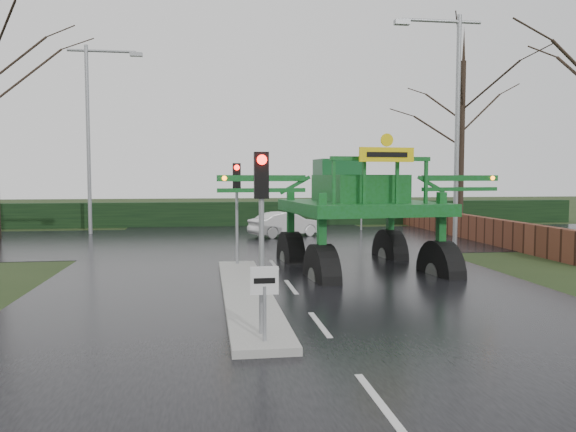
{
  "coord_description": "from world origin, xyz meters",
  "views": [
    {
      "loc": [
        -2.29,
        -11.22,
        3.07
      ],
      "look_at": [
        -0.09,
        3.96,
        2.0
      ],
      "focal_mm": 35.0,
      "sensor_mm": 36.0,
      "label": 1
    }
  ],
  "objects": [
    {
      "name": "street_light_left_far",
      "position": [
        -8.19,
        20.0,
        5.99
      ],
      "size": [
        3.85,
        0.3,
        10.0
      ],
      "color": "gray",
      "rests_on": "ground"
    },
    {
      "name": "brick_wall",
      "position": [
        10.5,
        16.0,
        0.6
      ],
      "size": [
        0.4,
        20.0,
        1.2
      ],
      "primitive_type": "cube",
      "color": "#592D1E",
      "rests_on": "ground"
    },
    {
      "name": "traffic_signal_mid",
      "position": [
        -1.3,
        7.49,
        2.59
      ],
      "size": [
        0.26,
        0.33,
        3.52
      ],
      "color": "gray",
      "rests_on": "ground"
    },
    {
      "name": "crop_sprayer",
      "position": [
        1.05,
        5.27,
        2.57
      ],
      "size": [
        9.72,
        6.44,
        5.44
      ],
      "rotation": [
        0.0,
        0.0,
        0.09
      ],
      "color": "black",
      "rests_on": "ground"
    },
    {
      "name": "white_sedan",
      "position": [
        1.71,
        17.18,
        0.0
      ],
      "size": [
        4.01,
        2.73,
        1.25
      ],
      "primitive_type": "imported",
      "rotation": [
        0.0,
        0.0,
        1.98
      ],
      "color": "silver",
      "rests_on": "ground"
    },
    {
      "name": "keep_left_sign",
      "position": [
        -1.3,
        -1.5,
        1.06
      ],
      "size": [
        0.5,
        0.07,
        1.35
      ],
      "color": "gray",
      "rests_on": "ground"
    },
    {
      "name": "road_cross",
      "position": [
        0.0,
        16.0,
        0.01
      ],
      "size": [
        80.0,
        12.0,
        0.02
      ],
      "primitive_type": "cube",
      "color": "black",
      "rests_on": "ground"
    },
    {
      "name": "traffic_signal_far",
      "position": [
        6.5,
        20.01,
        2.59
      ],
      "size": [
        0.26,
        0.33,
        3.52
      ],
      "rotation": [
        0.0,
        0.0,
        3.14
      ],
      "color": "gray",
      "rests_on": "ground"
    },
    {
      "name": "hedge_row",
      "position": [
        0.0,
        24.0,
        0.75
      ],
      "size": [
        44.0,
        0.9,
        1.5
      ],
      "primitive_type": "cube",
      "color": "black",
      "rests_on": "ground"
    },
    {
      "name": "road_main",
      "position": [
        0.0,
        10.0,
        0.0
      ],
      "size": [
        14.0,
        80.0,
        0.02
      ],
      "primitive_type": "cube",
      "color": "black",
      "rests_on": "ground"
    },
    {
      "name": "tree_right_far",
      "position": [
        13.0,
        21.0,
        6.5
      ],
      "size": [
        7.0,
        7.0,
        12.05
      ],
      "color": "black",
      "rests_on": "ground"
    },
    {
      "name": "ground",
      "position": [
        0.0,
        0.0,
        0.0
      ],
      "size": [
        140.0,
        140.0,
        0.0
      ],
      "primitive_type": "plane",
      "color": "black",
      "rests_on": "ground"
    },
    {
      "name": "street_light_right",
      "position": [
        8.19,
        12.0,
        5.99
      ],
      "size": [
        3.85,
        0.3,
        10.0
      ],
      "color": "gray",
      "rests_on": "ground"
    },
    {
      "name": "traffic_signal_near",
      "position": [
        -1.3,
        -1.01,
        2.59
      ],
      "size": [
        0.26,
        0.33,
        3.52
      ],
      "color": "gray",
      "rests_on": "ground"
    },
    {
      "name": "median_island",
      "position": [
        -1.3,
        3.0,
        0.09
      ],
      "size": [
        1.2,
        10.0,
        0.16
      ],
      "primitive_type": "cube",
      "color": "gray",
      "rests_on": "ground"
    }
  ]
}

